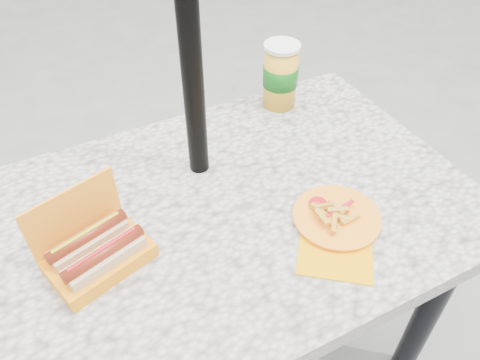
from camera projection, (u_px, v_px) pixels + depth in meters
name	position (u px, v px, depth m)	size (l,w,h in m)	color
ground	(231.00, 356.00, 1.63)	(60.00, 60.00, 0.00)	slate
picnic_table	(227.00, 236.00, 1.19)	(1.20, 0.80, 0.75)	beige
umbrella_pole	(190.00, 42.00, 0.99)	(0.05, 0.05, 2.20)	black
hotdog_box	(96.00, 251.00, 0.97)	(0.24, 0.19, 0.17)	orange
fries_plate	(336.00, 219.00, 1.07)	(0.27, 0.29, 0.04)	#F39E00
soda_cup	(280.00, 75.00, 1.37)	(0.11, 0.11, 0.20)	gold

